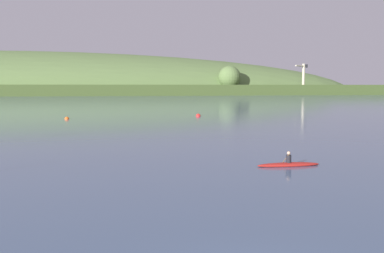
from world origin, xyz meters
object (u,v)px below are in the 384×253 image
(canoe_with_paddler, at_px, (289,164))
(mooring_buoy_midchannel, at_px, (198,116))
(dockside_crane, at_px, (303,81))
(mooring_buoy_foreground, at_px, (67,119))

(canoe_with_paddler, distance_m, mooring_buoy_midchannel, 48.22)
(dockside_crane, height_order, canoe_with_paddler, dockside_crane)
(canoe_with_paddler, relative_size, mooring_buoy_foreground, 5.33)
(mooring_buoy_midchannel, bearing_deg, mooring_buoy_foreground, -167.85)
(mooring_buoy_foreground, relative_size, mooring_buoy_midchannel, 0.88)
(dockside_crane, distance_m, mooring_buoy_midchannel, 196.19)
(dockside_crane, xyz_separation_m, canoe_with_paddler, (-85.76, -225.01, -7.96))
(dockside_crane, relative_size, mooring_buoy_midchannel, 20.09)
(canoe_with_paddler, height_order, mooring_buoy_midchannel, canoe_with_paddler)
(dockside_crane, bearing_deg, mooring_buoy_foreground, 21.75)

